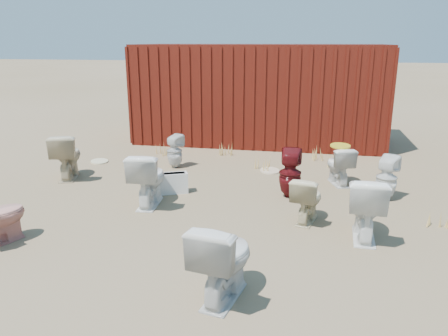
% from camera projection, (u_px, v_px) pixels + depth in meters
% --- Properties ---
extents(ground, '(100.00, 100.00, 0.00)m').
position_uv_depth(ground, '(216.00, 215.00, 6.48)').
color(ground, brown).
rests_on(ground, ground).
extents(shipping_container, '(6.00, 2.40, 2.40)m').
position_uv_depth(shipping_container, '(259.00, 93.00, 11.03)').
color(shipping_container, '#4E110D').
rests_on(shipping_container, ground).
extents(toilet_front_a, '(0.55, 0.88, 0.86)m').
position_uv_depth(toilet_front_a, '(148.00, 179.00, 6.76)').
color(toilet_front_a, white).
rests_on(toilet_front_a, ground).
extents(toilet_front_c, '(0.62, 0.90, 0.84)m').
position_uv_depth(toilet_front_c, '(223.00, 259.00, 4.28)').
color(toilet_front_c, silver).
rests_on(toilet_front_c, ground).
extents(toilet_front_maroon, '(0.38, 0.38, 0.80)m').
position_uv_depth(toilet_front_maroon, '(290.00, 173.00, 7.11)').
color(toilet_front_maroon, '#580F12').
rests_on(toilet_front_maroon, ground).
extents(toilet_front_e, '(0.51, 0.86, 0.85)m').
position_uv_depth(toilet_front_e, '(366.00, 207.00, 5.61)').
color(toilet_front_e, white).
rests_on(toilet_front_e, ground).
extents(toilet_back_a, '(0.41, 0.41, 0.68)m').
position_uv_depth(toilet_back_a, '(175.00, 151.00, 8.80)').
color(toilet_back_a, silver).
rests_on(toilet_back_a, ground).
extents(toilet_back_beige_left, '(0.71, 0.94, 0.85)m').
position_uv_depth(toilet_back_beige_left, '(67.00, 156.00, 8.10)').
color(toilet_back_beige_left, '#C1B18D').
rests_on(toilet_back_beige_left, ground).
extents(toilet_back_beige_right, '(0.52, 0.73, 0.67)m').
position_uv_depth(toilet_back_beige_right, '(307.00, 199.00, 6.16)').
color(toilet_back_beige_right, beige).
rests_on(toilet_back_beige_right, ground).
extents(toilet_back_yellowlid, '(0.58, 0.77, 0.69)m').
position_uv_depth(toilet_back_yellowlid, '(339.00, 165.00, 7.77)').
color(toilet_back_yellowlid, silver).
rests_on(toilet_back_yellowlid, ground).
extents(toilet_back_e, '(0.45, 0.45, 0.73)m').
position_uv_depth(toilet_back_e, '(387.00, 178.00, 7.00)').
color(toilet_back_e, white).
rests_on(toilet_back_e, ground).
extents(yellow_lid, '(0.35, 0.44, 0.02)m').
position_uv_depth(yellow_lid, '(340.00, 146.00, 7.67)').
color(yellow_lid, gold).
rests_on(yellow_lid, toilet_back_yellowlid).
extents(loose_tank, '(0.54, 0.39, 0.35)m').
position_uv_depth(loose_tank, '(173.00, 183.00, 7.35)').
color(loose_tank, silver).
rests_on(loose_tank, ground).
extents(loose_lid_near, '(0.49, 0.57, 0.02)m').
position_uv_depth(loose_lid_near, '(270.00, 171.00, 8.63)').
color(loose_lid_near, '#CCB594').
rests_on(loose_lid_near, ground).
extents(loose_lid_far, '(0.55, 0.59, 0.02)m').
position_uv_depth(loose_lid_far, '(99.00, 161.00, 9.29)').
color(loose_lid_far, beige).
rests_on(loose_lid_far, ground).
extents(weed_clump_a, '(0.36, 0.36, 0.28)m').
position_uv_depth(weed_clump_a, '(160.00, 150.00, 9.77)').
color(weed_clump_a, '#B59248').
rests_on(weed_clump_a, ground).
extents(weed_clump_b, '(0.32, 0.32, 0.25)m').
position_uv_depth(weed_clump_b, '(261.00, 164.00, 8.71)').
color(weed_clump_b, '#B59248').
rests_on(weed_clump_b, ground).
extents(weed_clump_c, '(0.36, 0.36, 0.31)m').
position_uv_depth(weed_clump_c, '(334.00, 159.00, 8.93)').
color(weed_clump_c, '#B59248').
rests_on(weed_clump_c, ground).
extents(weed_clump_d, '(0.30, 0.30, 0.27)m').
position_uv_depth(weed_clump_d, '(226.00, 149.00, 9.83)').
color(weed_clump_d, '#B59248').
rests_on(weed_clump_d, ground).
extents(weed_clump_e, '(0.34, 0.34, 0.28)m').
position_uv_depth(weed_clump_e, '(316.00, 153.00, 9.46)').
color(weed_clump_e, '#B59248').
rests_on(weed_clump_e, ground).
extents(weed_clump_f, '(0.28, 0.28, 0.21)m').
position_uv_depth(weed_clump_f, '(438.00, 220.00, 6.02)').
color(weed_clump_f, '#B59248').
rests_on(weed_clump_f, ground).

